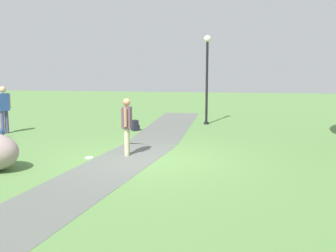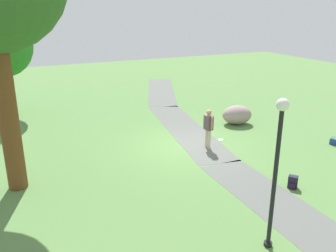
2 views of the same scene
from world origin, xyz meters
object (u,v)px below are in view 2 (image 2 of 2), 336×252
object	(u,v)px
young_tree_near_path	(0,46)
frisbee_on_grass	(221,140)
lamp_post	(277,160)
lawn_boulder	(237,115)
man_near_boulder	(208,126)
handbag_on_grass	(334,142)
spare_backpack_on_lawn	(293,182)
backpack_by_boulder	(239,112)

from	to	relation	value
young_tree_near_path	frisbee_on_grass	distance (m)	11.77
lamp_post	frisbee_on_grass	bearing A→B (deg)	-24.25
lawn_boulder	man_near_boulder	bearing A→B (deg)	125.25
lamp_post	lawn_boulder	world-z (taller)	lamp_post
man_near_boulder	young_tree_near_path	bearing A→B (deg)	39.65
young_tree_near_path	lawn_boulder	size ratio (longest dim) A/B	3.16
handbag_on_grass	frisbee_on_grass	distance (m)	4.61
spare_backpack_on_lawn	frisbee_on_grass	size ratio (longest dim) A/B	1.75
backpack_by_boulder	frisbee_on_grass	xyz separation A→B (m)	(-2.65, 2.88, -0.18)
man_near_boulder	spare_backpack_on_lawn	xyz separation A→B (m)	(-4.04, -0.64, -0.72)
lamp_post	backpack_by_boulder	size ratio (longest dim) A/B	9.05
young_tree_near_path	lamp_post	xyz separation A→B (m)	(-14.40, -5.03, -1.30)
lawn_boulder	spare_backpack_on_lawn	world-z (taller)	lawn_boulder
young_tree_near_path	frisbee_on_grass	xyz separation A→B (m)	(-7.95, -7.93, -3.52)
spare_backpack_on_lawn	man_near_boulder	bearing A→B (deg)	9.04
lawn_boulder	backpack_by_boulder	xyz separation A→B (m)	(1.11, -0.97, -0.26)
backpack_by_boulder	lamp_post	bearing A→B (deg)	147.54
frisbee_on_grass	handbag_on_grass	bearing A→B (deg)	-122.06
man_near_boulder	backpack_by_boulder	world-z (taller)	man_near_boulder
lawn_boulder	man_near_boulder	world-z (taller)	man_near_boulder
young_tree_near_path	backpack_by_boulder	xyz separation A→B (m)	(-5.30, -10.82, -3.34)
young_tree_near_path	man_near_boulder	xyz separation A→B (m)	(-8.43, -6.99, -2.62)
young_tree_near_path	frisbee_on_grass	bearing A→B (deg)	-135.07
handbag_on_grass	backpack_by_boulder	size ratio (longest dim) A/B	0.85
backpack_by_boulder	frisbee_on_grass	world-z (taller)	backpack_by_boulder
backpack_by_boulder	spare_backpack_on_lawn	bearing A→B (deg)	156.02
handbag_on_grass	frisbee_on_grass	xyz separation A→B (m)	(2.45, 3.91, -0.13)
lamp_post	handbag_on_grass	xyz separation A→B (m)	(4.00, -6.81, -2.09)
backpack_by_boulder	handbag_on_grass	bearing A→B (deg)	-168.67
lawn_boulder	backpack_by_boulder	world-z (taller)	lawn_boulder
backpack_by_boulder	lawn_boulder	bearing A→B (deg)	138.89
lamp_post	backpack_by_boulder	world-z (taller)	lamp_post
young_tree_near_path	handbag_on_grass	distance (m)	16.12
lawn_boulder	man_near_boulder	xyz separation A→B (m)	(-2.02, 2.86, 0.46)
lawn_boulder	man_near_boulder	distance (m)	3.54
young_tree_near_path	spare_backpack_on_lawn	bearing A→B (deg)	-148.53
lamp_post	backpack_by_boulder	bearing A→B (deg)	-32.46
spare_backpack_on_lawn	frisbee_on_grass	world-z (taller)	spare_backpack_on_lawn
lawn_boulder	backpack_by_boulder	distance (m)	1.49
handbag_on_grass	backpack_by_boulder	xyz separation A→B (m)	(5.10, 1.02, 0.05)
young_tree_near_path	lamp_post	size ratio (longest dim) A/B	1.41
handbag_on_grass	spare_backpack_on_lawn	distance (m)	4.69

